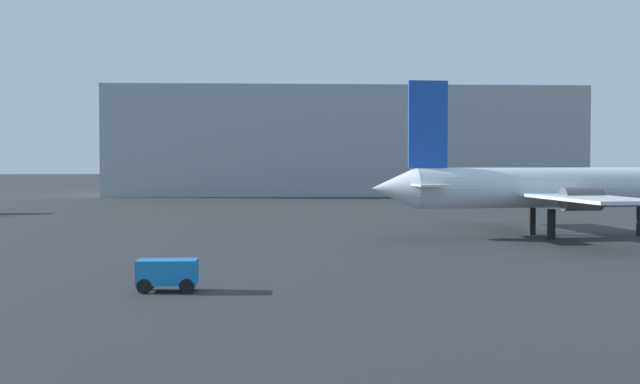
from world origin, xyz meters
The scene contains 3 objects.
airplane_on_taxiway centered at (22.95, 48.85, 3.40)m, with size 25.94×26.11×10.60m.
baggage_cart centered at (-0.53, 25.62, 0.76)m, with size 2.43×1.42×1.30m.
terminal_building centered at (15.12, 125.41, 7.93)m, with size 69.36×25.85×15.85m, color #999EA3.
Camera 1 is at (3.48, -9.83, 5.38)m, focal length 49.02 mm.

